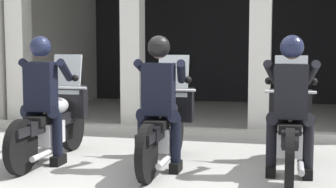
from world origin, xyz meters
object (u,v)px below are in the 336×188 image
at_px(police_officer_left, 42,89).
at_px(police_officer_center, 159,92).
at_px(motorcycle_right, 290,129).
at_px(police_officer_right, 291,94).
at_px(motorcycle_left, 53,121).
at_px(motorcycle_center, 165,125).

distance_m(police_officer_left, police_officer_center, 1.49).
distance_m(motorcycle_right, police_officer_right, 0.52).
bearing_deg(motorcycle_left, police_officer_left, -103.88).
bearing_deg(motorcycle_left, motorcycle_right, -12.01).
distance_m(motorcycle_center, police_officer_center, 0.52).
height_order(police_officer_left, police_officer_center, same).
bearing_deg(police_officer_center, police_officer_right, -2.97).
height_order(police_officer_left, motorcycle_center, police_officer_left).
bearing_deg(police_officer_center, police_officer_left, 174.31).
height_order(motorcycle_center, police_officer_right, police_officer_right).
xyz_separation_m(police_officer_center, motorcycle_right, (1.49, 0.36, -0.44)).
bearing_deg(motorcycle_right, police_officer_right, -104.89).
relative_size(motorcycle_left, police_officer_center, 1.29).
xyz_separation_m(motorcycle_left, motorcycle_center, (1.49, 0.01, 0.00)).
relative_size(police_officer_center, motorcycle_right, 0.78).
distance_m(police_officer_center, motorcycle_right, 1.59).
relative_size(police_officer_left, police_officer_right, 1.00).
xyz_separation_m(motorcycle_left, police_officer_right, (2.97, -0.20, 0.44)).
xyz_separation_m(police_officer_left, motorcycle_right, (2.97, 0.37, -0.44)).
xyz_separation_m(motorcycle_left, motorcycle_right, (2.97, 0.08, 0.00)).
xyz_separation_m(motorcycle_center, police_officer_right, (1.48, -0.21, 0.44)).
height_order(motorcycle_center, motorcycle_right, same).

